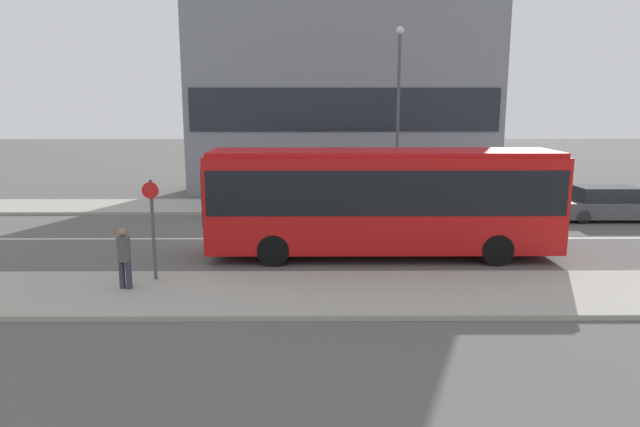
{
  "coord_description": "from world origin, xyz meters",
  "views": [
    {
      "loc": [
        2.84,
        -20.07,
        4.79
      ],
      "look_at": [
        2.96,
        -2.03,
        1.32
      ],
      "focal_mm": 32.0,
      "sensor_mm": 36.0,
      "label": 1
    }
  ],
  "objects_px": {
    "city_bus": "(382,196)",
    "pedestrian_near_stop": "(124,255)",
    "parked_car_0": "(607,204)",
    "street_lamp": "(398,102)",
    "bus_stop_sign": "(153,222)"
  },
  "relations": [
    {
      "from": "city_bus",
      "to": "parked_car_0",
      "type": "distance_m",
      "value": 11.68
    },
    {
      "from": "pedestrian_near_stop",
      "to": "bus_stop_sign",
      "type": "xyz_separation_m",
      "value": [
        0.55,
        0.77,
        0.69
      ]
    },
    {
      "from": "city_bus",
      "to": "pedestrian_near_stop",
      "type": "relative_size",
      "value": 6.89
    },
    {
      "from": "city_bus",
      "to": "street_lamp",
      "type": "distance_m",
      "value": 8.21
    },
    {
      "from": "parked_car_0",
      "to": "bus_stop_sign",
      "type": "distance_m",
      "value": 18.66
    },
    {
      "from": "bus_stop_sign",
      "to": "parked_car_0",
      "type": "bearing_deg",
      "value": 27.42
    },
    {
      "from": "city_bus",
      "to": "parked_car_0",
      "type": "height_order",
      "value": "city_bus"
    },
    {
      "from": "city_bus",
      "to": "pedestrian_near_stop",
      "type": "xyz_separation_m",
      "value": [
        -6.96,
        -3.68,
        -0.92
      ]
    },
    {
      "from": "parked_car_0",
      "to": "pedestrian_near_stop",
      "type": "xyz_separation_m",
      "value": [
        -17.09,
        -9.35,
        0.36
      ]
    },
    {
      "from": "city_bus",
      "to": "bus_stop_sign",
      "type": "height_order",
      "value": "city_bus"
    },
    {
      "from": "pedestrian_near_stop",
      "to": "bus_stop_sign",
      "type": "bearing_deg",
      "value": 70.15
    },
    {
      "from": "pedestrian_near_stop",
      "to": "street_lamp",
      "type": "distance_m",
      "value": 14.56
    },
    {
      "from": "pedestrian_near_stop",
      "to": "street_lamp",
      "type": "bearing_deg",
      "value": 68.54
    },
    {
      "from": "parked_car_0",
      "to": "street_lamp",
      "type": "xyz_separation_m",
      "value": [
        -8.61,
        1.85,
        4.21
      ]
    },
    {
      "from": "city_bus",
      "to": "pedestrian_near_stop",
      "type": "distance_m",
      "value": 7.93
    }
  ]
}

